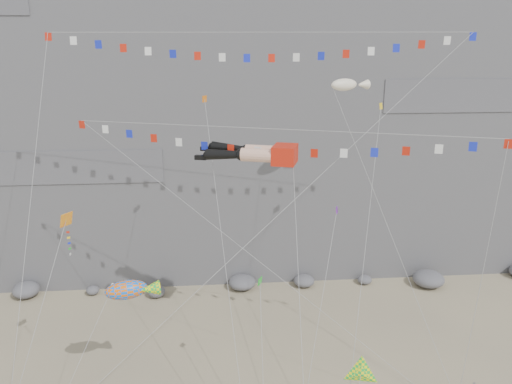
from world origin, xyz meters
TOP-DOWN VIEW (x-y plane):
  - cliff at (0.00, 32.00)m, footprint 80.00×28.00m
  - talus_boulders at (0.00, 17.00)m, footprint 60.00×3.00m
  - legs_kite at (0.38, 5.08)m, footprint 6.76×16.20m
  - flag_banner_upper at (0.81, 8.59)m, footprint 29.36×13.66m
  - flag_banner_lower at (1.30, 4.79)m, footprint 25.76×11.04m
  - harlequin_kite at (-11.16, 2.27)m, footprint 4.30×7.96m
  - fish_windsock at (-7.93, 1.86)m, footprint 6.85×7.13m
  - delta_kite at (5.35, -3.46)m, footprint 3.16×4.67m
  - blimp_windsock at (7.67, 11.78)m, footprint 7.09×14.35m
  - small_kite_a at (-2.89, 8.83)m, footprint 2.80×15.66m
  - small_kite_b at (5.90, 5.62)m, footprint 5.28×11.95m
  - small_kite_c at (0.19, 0.77)m, footprint 1.03×7.42m
  - small_kite_d at (9.67, 9.03)m, footprint 6.62×15.78m

SIDE VIEW (x-z plane):
  - talus_boulders at x=0.00m, z-range 0.00..1.20m
  - delta_kite at x=5.35m, z-range 1.57..8.61m
  - fish_windsock at x=-7.93m, z-range 2.46..13.56m
  - small_kite_c at x=0.19m, z-range 3.07..14.13m
  - small_kite_b at x=5.90m, z-range 2.80..19.56m
  - harlequin_kite at x=-11.16m, z-range 5.14..19.81m
  - legs_kite at x=0.38m, z-range 5.32..26.08m
  - flag_banner_lower at x=1.30m, z-range 6.61..28.01m
  - small_kite_d at x=9.67m, z-range 5.43..29.78m
  - small_kite_a at x=-2.89m, z-range 6.13..30.27m
  - blimp_windsock at x=7.67m, z-range 7.44..31.45m
  - flag_banner_upper at x=0.81m, z-range 8.10..38.30m
  - cliff at x=0.00m, z-range 0.00..50.00m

